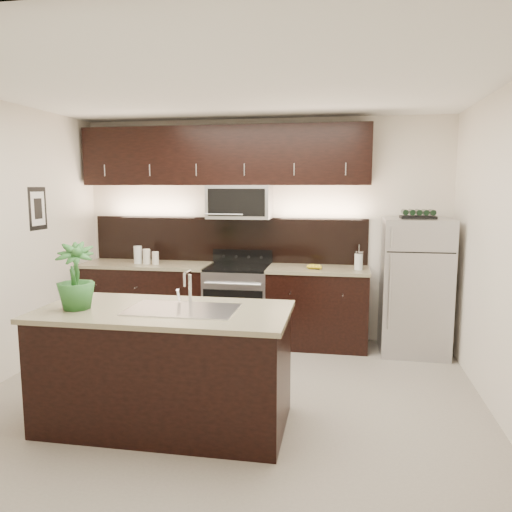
{
  "coord_description": "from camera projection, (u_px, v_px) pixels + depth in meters",
  "views": [
    {
      "loc": [
        0.98,
        -4.12,
        1.89
      ],
      "look_at": [
        0.17,
        0.55,
        1.22
      ],
      "focal_mm": 35.0,
      "sensor_mm": 36.0,
      "label": 1
    }
  ],
  "objects": [
    {
      "name": "ground",
      "position": [
        227.0,
        400.0,
        4.45
      ],
      "size": [
        4.5,
        4.5,
        0.0
      ],
      "primitive_type": "plane",
      "color": "gray",
      "rests_on": "ground"
    },
    {
      "name": "room_walls",
      "position": [
        211.0,
        209.0,
        4.19
      ],
      "size": [
        4.52,
        4.02,
        2.71
      ],
      "color": "silver",
      "rests_on": "ground"
    },
    {
      "name": "counter_run",
      "position": [
        222.0,
        303.0,
        6.11
      ],
      "size": [
        3.51,
        0.65,
        0.94
      ],
      "color": "black",
      "rests_on": "ground"
    },
    {
      "name": "upper_fixtures",
      "position": [
        226.0,
        165.0,
        6.01
      ],
      "size": [
        3.49,
        0.4,
        1.66
      ],
      "color": "black",
      "rests_on": "counter_run"
    },
    {
      "name": "island",
      "position": [
        165.0,
        367.0,
        3.95
      ],
      "size": [
        1.96,
        0.96,
        0.94
      ],
      "color": "black",
      "rests_on": "ground"
    },
    {
      "name": "sink_faucet",
      "position": [
        183.0,
        308.0,
        3.86
      ],
      "size": [
        0.84,
        0.5,
        0.28
      ],
      "color": "silver",
      "rests_on": "island"
    },
    {
      "name": "refrigerator",
      "position": [
        415.0,
        286.0,
        5.62
      ],
      "size": [
        0.74,
        0.67,
        1.53
      ],
      "primitive_type": "cube",
      "color": "#B2B2B7",
      "rests_on": "ground"
    },
    {
      "name": "wine_rack",
      "position": [
        418.0,
        215.0,
        5.51
      ],
      "size": [
        0.38,
        0.23,
        0.09
      ],
      "color": "black",
      "rests_on": "refrigerator"
    },
    {
      "name": "plant",
      "position": [
        75.0,
        276.0,
        3.85
      ],
      "size": [
        0.38,
        0.38,
        0.52
      ],
      "primitive_type": "imported",
      "rotation": [
        0.0,
        0.0,
        0.41
      ],
      "color": "#276227",
      "rests_on": "island"
    },
    {
      "name": "canisters",
      "position": [
        144.0,
        256.0,
        6.13
      ],
      "size": [
        0.33,
        0.12,
        0.22
      ],
      "rotation": [
        0.0,
        0.0,
        -0.11
      ],
      "color": "silver",
      "rests_on": "counter_run"
    },
    {
      "name": "french_press",
      "position": [
        359.0,
        261.0,
        5.7
      ],
      "size": [
        0.1,
        0.1,
        0.28
      ],
      "rotation": [
        0.0,
        0.0,
        -0.12
      ],
      "color": "silver",
      "rests_on": "counter_run"
    },
    {
      "name": "bananas",
      "position": [
        311.0,
        266.0,
        5.77
      ],
      "size": [
        0.21,
        0.18,
        0.06
      ],
      "primitive_type": "ellipsoid",
      "rotation": [
        0.0,
        0.0,
        -0.21
      ],
      "color": "gold",
      "rests_on": "counter_run"
    }
  ]
}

